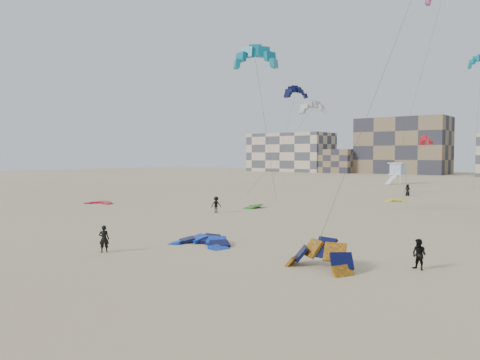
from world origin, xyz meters
The scene contains 18 objects.
ground centered at (0.00, 0.00, 0.00)m, with size 320.00×320.00×0.00m, color tan.
kite_ground_blue centered at (1.26, 4.46, 0.00)m, with size 4.04×4.14×1.03m, color blue, non-canonical shape.
kite_ground_orange centered at (10.56, 3.37, 0.00)m, with size 3.78×2.87×2.49m, color orange, non-canonical shape.
kite_ground_red centered at (-26.44, 16.15, 0.00)m, with size 3.15×3.34×0.45m, color red, non-canonical shape.
kite_ground_green centered at (-9.13, 24.20, 0.00)m, with size 2.82×2.93×0.80m, color #368322, non-canonical shape.
kite_ground_yellow centered at (1.20, 41.07, 0.00)m, with size 2.75×2.86×0.65m, color yellow, non-canonical shape.
kitesurfer_main centered at (-1.77, -0.89, 0.83)m, with size 0.60×0.40×1.66m, color black.
kitesurfer_b centered at (14.66, 6.42, 0.80)m, with size 0.78×0.60×1.60m, color black.
kitesurfer_c centered at (-9.40, 18.24, 0.83)m, with size 1.07×0.62×1.66m, color black.
kitesurfer_e centered at (-0.52, 50.39, 0.85)m, with size 0.84×0.54×1.71m, color black.
kite_fly_teal_a centered at (-2.91, 16.17, 14.47)m, with size 5.63×10.63×14.72m.
kite_fly_grey centered at (-10.10, 39.56, 12.35)m, with size 5.29×14.77×12.91m.
kite_fly_navy centered at (-18.08, 48.11, 16.01)m, with size 5.43×7.29×16.66m.
kite_fly_red centered at (-1.87, 63.22, 8.28)m, with size 7.04×8.41×8.40m.
lifeguard_tower_far centered at (-11.81, 78.39, 2.17)m, with size 3.54×6.23×4.38m.
condo_west_a centered at (-70.00, 130.00, 7.00)m, with size 30.00×15.00×14.00m, color beige.
condo_west_b centered at (-30.00, 134.00, 9.00)m, with size 28.00×14.00×18.00m, color #7E684C.
condo_fill_left centered at (-50.00, 128.00, 4.00)m, with size 12.00×10.00×8.00m, color #7E684C.
Camera 1 is at (22.05, -17.91, 5.87)m, focal length 35.00 mm.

